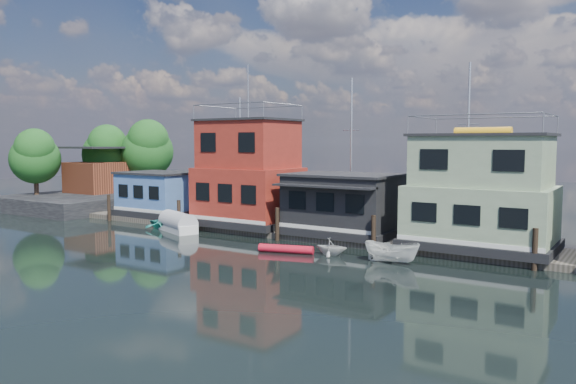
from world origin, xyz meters
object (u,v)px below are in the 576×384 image
Objects in this scene: dinghy_white at (331,247)px; houseboat_blue at (159,194)px; dinghy_teal at (173,224)px; houseboat_dark at (343,204)px; tarp_runabout at (178,224)px; houseboat_green at (481,194)px; red_kayak at (286,249)px; motorboat at (392,252)px; houseboat_red at (249,175)px.

houseboat_blue is at bearing 66.99° from dinghy_white.
dinghy_teal is at bearing 74.22° from dinghy_white.
houseboat_dark reaches higher than tarp_runabout.
houseboat_green reaches higher than tarp_runabout.
motorboat is at bearing -8.68° from red_kayak.
dinghy_teal reaches higher than red_kayak.
houseboat_blue is 0.86× the size of houseboat_dark.
tarp_runabout is 2.13× the size of dinghy_white.
red_kayak is 6.41m from motorboat.
motorboat is at bearing -42.27° from houseboat_dark.
dinghy_teal is at bearing -33.69° from houseboat_blue.
houseboat_dark is 0.88× the size of houseboat_green.
houseboat_dark is at bearing -179.88° from houseboat_green.
motorboat is at bearing -89.73° from dinghy_teal.
tarp_runabout is 13.62m from dinghy_white.
dinghy_teal is 14.75m from dinghy_white.
houseboat_red is 10.25m from red_kayak.
red_kayak is (-9.66, -6.03, -3.30)m from houseboat_green.
houseboat_red is 6.33m from tarp_runabout.
houseboat_green is (9.00, 0.02, 1.13)m from houseboat_dark.
dinghy_white is at bearing -91.09° from dinghy_teal.
motorboat reaches higher than red_kayak.
dinghy_teal is (-4.73, -3.18, -3.66)m from houseboat_red.
dinghy_white is at bearing 16.64° from tarp_runabout.
houseboat_dark is 12.39m from tarp_runabout.
red_kayak is 2.72m from dinghy_white.
dinghy_white is at bearing -69.71° from houseboat_dark.
tarp_runabout reaches higher than red_kayak.
tarp_runabout is at bearing 76.14° from dinghy_white.
tarp_runabout is at bearing 85.77° from motorboat.
dinghy_white is at bearing -27.39° from houseboat_red.
houseboat_blue reaches higher than dinghy_white.
houseboat_red is 6.78m from dinghy_teal.
houseboat_green is at bearing -32.25° from motorboat.
motorboat is at bearing -122.64° from houseboat_green.
houseboat_blue is 26.53m from houseboat_green.
houseboat_blue is at bearing -180.00° from houseboat_red.
red_kayak is 1.72× the size of dinghy_white.
houseboat_dark reaches higher than dinghy_teal.
houseboat_red reaches higher than tarp_runabout.
dinghy_white is at bearing -14.80° from houseboat_blue.
motorboat is (-3.32, -5.18, -2.93)m from houseboat_green.
houseboat_blue is 3.30× the size of dinghy_white.
houseboat_red is (9.50, 0.00, 1.90)m from houseboat_blue.
dinghy_teal is (-12.73, -3.16, -1.98)m from houseboat_dark.
houseboat_green is 11.86m from red_kayak.
motorboat is at bearing -20.75° from houseboat_red.
houseboat_red reaches higher than houseboat_blue.
houseboat_green is at bearing -75.19° from dinghy_teal.
houseboat_red is at bearing -180.00° from houseboat_green.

